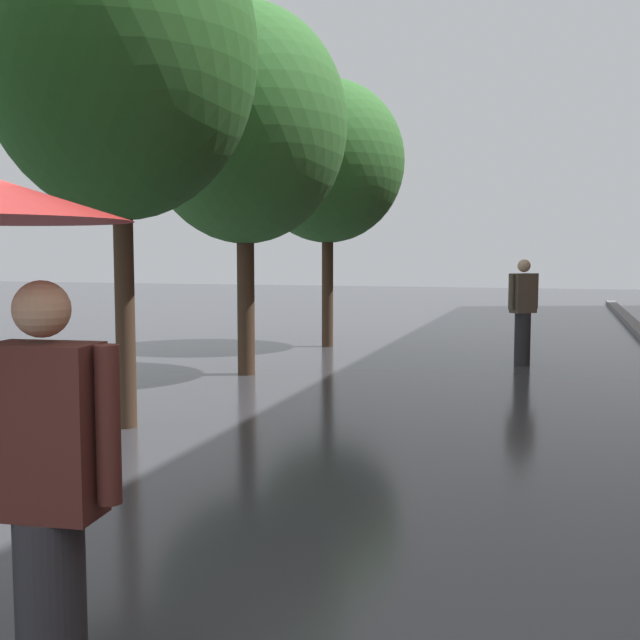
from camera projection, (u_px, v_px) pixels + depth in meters
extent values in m
cylinder|color=#473323|center=(125.00, 304.00, 8.00)|extent=(0.20, 0.20, 2.61)
ellipsoid|color=#2D6628|center=(119.00, 50.00, 7.77)|extent=(2.82, 2.82, 3.44)
cylinder|color=#473323|center=(246.00, 295.00, 11.54)|extent=(0.26, 0.26, 2.42)
ellipsoid|color=#387533|center=(244.00, 124.00, 11.32)|extent=(3.05, 3.05, 3.52)
cylinder|color=#473323|center=(328.00, 285.00, 15.03)|extent=(0.22, 0.22, 2.43)
ellipsoid|color=#387533|center=(328.00, 161.00, 14.82)|extent=(2.97, 2.97, 3.14)
cylinder|color=#2D2D33|center=(52.00, 627.00, 2.88)|extent=(0.26, 0.26, 0.86)
cube|color=#4C231E|center=(45.00, 430.00, 2.82)|extent=(0.42, 0.26, 0.65)
sphere|color=tan|center=(42.00, 309.00, 2.78)|extent=(0.21, 0.21, 0.21)
cylinder|color=#4C231E|center=(108.00, 425.00, 2.77)|extent=(0.09, 0.09, 0.58)
cylinder|color=#2D2D33|center=(522.00, 339.00, 12.59)|extent=(0.26, 0.26, 0.86)
cube|color=#665B4C|center=(523.00, 293.00, 12.52)|extent=(0.44, 0.43, 0.65)
sphere|color=beige|center=(524.00, 266.00, 12.48)|extent=(0.21, 0.21, 0.21)
cylinder|color=#665B4C|center=(536.00, 291.00, 12.62)|extent=(0.09, 0.09, 0.58)
cylinder|color=#665B4C|center=(511.00, 292.00, 12.42)|extent=(0.09, 0.09, 0.58)
cube|color=#592D19|center=(518.00, 289.00, 12.64)|extent=(0.29, 0.28, 0.36)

